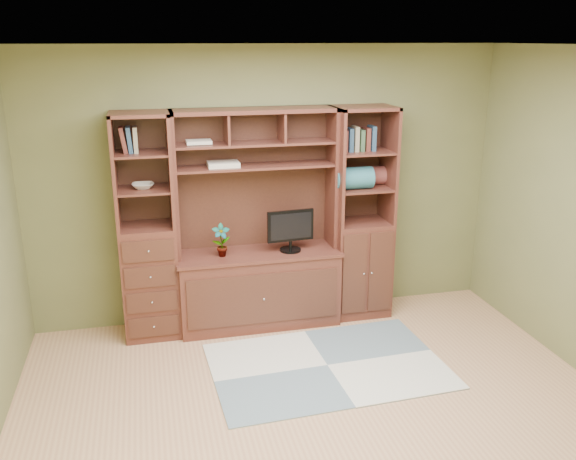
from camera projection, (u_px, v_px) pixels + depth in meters
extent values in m
cube|color=tan|center=(327.00, 426.00, 4.35)|extent=(4.60, 4.10, 0.04)
cube|color=white|center=(335.00, 46.00, 3.57)|extent=(4.60, 4.10, 0.04)
cube|color=olive|center=(269.00, 186.00, 5.81)|extent=(4.50, 0.04, 2.60)
cube|color=olive|center=(503.00, 446.00, 2.10)|extent=(4.50, 0.04, 2.60)
cube|color=#52261C|center=(258.00, 222.00, 5.62)|extent=(1.54, 0.53, 2.05)
cube|color=#52261C|center=(147.00, 228.00, 5.43)|extent=(0.50, 0.45, 2.05)
cube|color=#52261C|center=(361.00, 214.00, 5.88)|extent=(0.55, 0.45, 2.05)
cube|color=#A3A9A9|center=(327.00, 366.00, 5.14)|extent=(1.98, 1.37, 0.01)
cube|color=black|center=(290.00, 223.00, 5.66)|extent=(0.46, 0.24, 0.55)
imported|color=#A95B39|center=(221.00, 240.00, 5.55)|extent=(0.16, 0.11, 0.31)
cube|color=beige|center=(223.00, 164.00, 5.47)|extent=(0.28, 0.21, 0.04)
imported|color=beige|center=(143.00, 186.00, 5.31)|extent=(0.19, 0.19, 0.05)
cube|color=#2B6571|center=(353.00, 178.00, 5.70)|extent=(0.36, 0.21, 0.21)
cube|color=brown|center=(374.00, 175.00, 5.88)|extent=(0.32, 0.18, 0.18)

